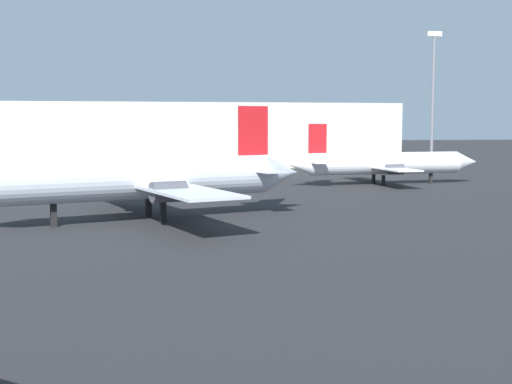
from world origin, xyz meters
TOP-DOWN VIEW (x-y plane):
  - airplane_on_taxiway at (-0.33, 48.88)m, footprint 29.63×25.81m
  - airplane_distant at (31.36, 76.71)m, footprint 27.14×18.23m
  - light_mast_right at (47.85, 97.93)m, footprint 2.40×0.50m
  - terminal_building at (5.85, 119.99)m, footprint 83.64×19.65m

SIDE VIEW (x-z plane):
  - airplane_distant at x=31.36m, z-range -1.20..6.76m
  - airplane_on_taxiway at x=-0.33m, z-range -1.30..8.24m
  - terminal_building at x=5.85m, z-range 0.00..11.73m
  - light_mast_right at x=47.85m, z-range 1.30..24.34m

